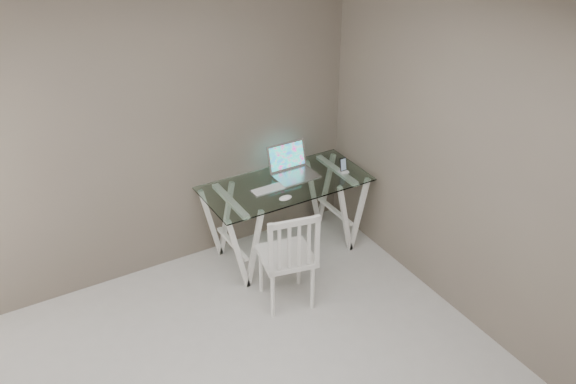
# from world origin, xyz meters

# --- Properties ---
(room) EXTENTS (4.50, 4.52, 2.71)m
(room) POSITION_xyz_m (-0.06, 0.02, 1.72)
(room) COLOR #B4B1AD
(room) RESTS_ON ground
(desk) EXTENTS (1.50, 0.70, 0.75)m
(desk) POSITION_xyz_m (1.18, 1.84, 0.38)
(desk) COLOR silver
(desk) RESTS_ON ground
(chair) EXTENTS (0.50, 0.50, 0.93)m
(chair) POSITION_xyz_m (0.82, 1.16, 0.51)
(chair) COLOR silver
(chair) RESTS_ON ground
(laptop) EXTENTS (0.38, 0.34, 0.27)m
(laptop) POSITION_xyz_m (1.32, 1.96, 0.81)
(laptop) COLOR silver
(laptop) RESTS_ON desk
(keyboard) EXTENTS (0.31, 0.13, 0.01)m
(keyboard) POSITION_xyz_m (0.99, 1.81, 0.75)
(keyboard) COLOR silver
(keyboard) RESTS_ON desk
(mouse) EXTENTS (0.12, 0.07, 0.04)m
(mouse) POSITION_xyz_m (1.03, 1.59, 0.76)
(mouse) COLOR white
(mouse) RESTS_ON desk
(phone_dock) EXTENTS (0.08, 0.08, 0.14)m
(phone_dock) POSITION_xyz_m (1.74, 1.75, 0.79)
(phone_dock) COLOR white
(phone_dock) RESTS_ON desk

